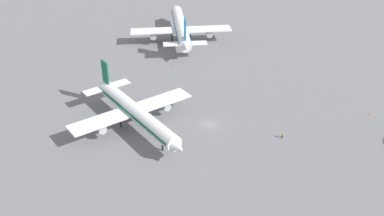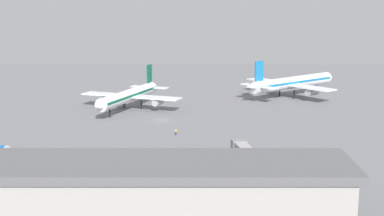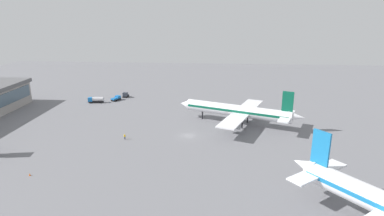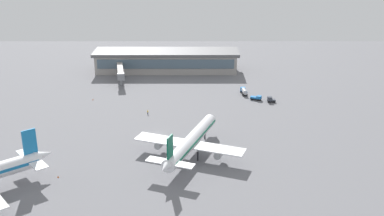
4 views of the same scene
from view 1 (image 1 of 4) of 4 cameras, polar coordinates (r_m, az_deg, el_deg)
ground at (r=116.99m, az=2.35°, el=-2.16°), size 288.00×288.00×0.00m
airplane_at_gate at (r=114.38m, az=-7.52°, el=-0.42°), size 34.36×41.69×13.20m
airplane_taxiing at (r=169.56m, az=-1.48°, el=10.49°), size 39.90×35.09×14.60m
ground_crew_worker at (r=113.48m, az=11.74°, el=-3.47°), size 0.48×0.55×1.67m
safety_cone_near_gate at (r=130.81m, az=22.28°, el=-0.70°), size 0.44×0.44×0.60m
safety_cone_mid_apron at (r=150.18m, az=-2.42°, el=5.70°), size 0.44×0.44×0.60m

